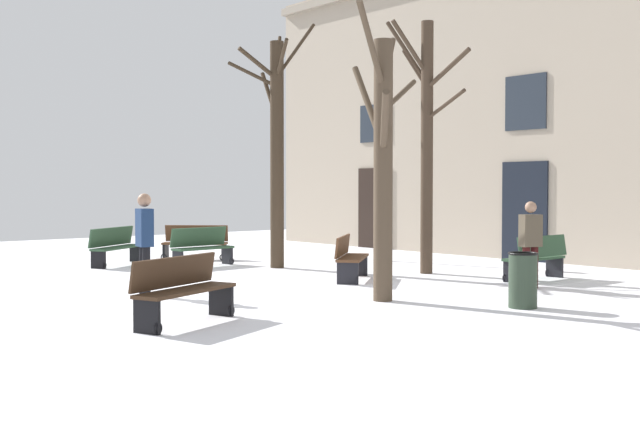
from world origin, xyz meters
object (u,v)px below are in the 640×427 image
(tree_right_of_center, at_px, (276,146))
(bench_back_to_back_left, at_px, (350,257))
(tree_left_of_center, at_px, (427,138))
(bench_near_center_tree, at_px, (537,257))
(streetlamp, at_px, (383,174))
(person_strolling, at_px, (530,241))
(bench_facing_shops, at_px, (202,247))
(bench_near_lamp, at_px, (116,246))
(bench_by_litter_bin, at_px, (183,289))
(litter_bin, at_px, (523,280))
(tree_foreground, at_px, (383,159))
(bench_far_corner, at_px, (195,242))
(person_by_shop_door, at_px, (145,239))

(tree_right_of_center, relative_size, bench_back_to_back_left, 3.66)
(tree_left_of_center, bearing_deg, bench_near_center_tree, 19.55)
(tree_left_of_center, xyz_separation_m, streetlamp, (-2.73, 1.39, -0.71))
(bench_back_to_back_left, xyz_separation_m, person_strolling, (3.12, 1.67, 0.43))
(tree_left_of_center, relative_size, bench_facing_shops, 3.42)
(tree_left_of_center, distance_m, bench_near_lamp, 7.85)
(bench_facing_shops, bearing_deg, bench_back_to_back_left, -84.37)
(bench_by_litter_bin, height_order, person_strolling, person_strolling)
(bench_facing_shops, height_order, person_strolling, person_strolling)
(tree_left_of_center, relative_size, litter_bin, 6.41)
(bench_near_lamp, xyz_separation_m, bench_near_center_tree, (8.34, 5.11, -0.01))
(tree_left_of_center, relative_size, tree_right_of_center, 0.96)
(person_strolling, bearing_deg, litter_bin, 52.84)
(tree_foreground, bearing_deg, streetlamp, 135.26)
(streetlamp, bearing_deg, person_strolling, -17.46)
(streetlamp, bearing_deg, tree_left_of_center, -26.91)
(streetlamp, height_order, bench_far_corner, streetlamp)
(streetlamp, height_order, bench_near_lamp, streetlamp)
(tree_foreground, xyz_separation_m, person_by_shop_door, (-3.10, -2.68, -1.35))
(person_strolling, bearing_deg, bench_near_lamp, -46.04)
(tree_left_of_center, xyz_separation_m, litter_bin, (4.26, -2.49, -2.50))
(tree_left_of_center, bearing_deg, litter_bin, -30.32)
(bench_near_lamp, relative_size, bench_near_center_tree, 1.10)
(bench_near_center_tree, xyz_separation_m, bench_facing_shops, (-6.78, -3.66, 0.01))
(litter_bin, relative_size, bench_near_center_tree, 0.52)
(bench_back_to_back_left, bearing_deg, bench_by_litter_bin, 164.11)
(tree_left_of_center, bearing_deg, bench_far_corner, -161.16)
(tree_foreground, distance_m, bench_near_lamp, 8.64)
(bench_far_corner, xyz_separation_m, bench_facing_shops, (1.58, -0.78, 0.02))
(tree_foreground, distance_m, bench_near_center_tree, 4.81)
(bench_near_lamp, bearing_deg, bench_facing_shops, -81.16)
(tree_foreground, relative_size, person_by_shop_door, 2.66)
(bench_far_corner, bearing_deg, tree_right_of_center, -39.13)
(bench_near_lamp, bearing_deg, bench_back_to_back_left, -103.22)
(tree_right_of_center, xyz_separation_m, bench_near_center_tree, (5.33, 2.53, -2.38))
(bench_near_center_tree, distance_m, bench_facing_shops, 7.71)
(bench_by_litter_bin, relative_size, bench_facing_shops, 1.12)
(tree_left_of_center, xyz_separation_m, bench_by_litter_bin, (2.12, -7.24, -2.46))
(bench_back_to_back_left, relative_size, bench_facing_shops, 0.97)
(litter_bin, bearing_deg, bench_by_litter_bin, -114.24)
(tree_foreground, relative_size, streetlamp, 1.29)
(bench_far_corner, bearing_deg, bench_near_lamp, -135.05)
(person_by_shop_door, bearing_deg, tree_foreground, 51.76)
(bench_facing_shops, bearing_deg, person_by_shop_door, -137.31)
(tree_left_of_center, relative_size, bench_near_lamp, 3.05)
(litter_bin, xyz_separation_m, bench_far_corner, (-10.38, 0.41, 0.01))
(bench_near_lamp, bearing_deg, person_strolling, -100.60)
(person_strolling, height_order, person_by_shop_door, person_by_shop_door)
(person_by_shop_door, bearing_deg, bench_near_center_tree, 77.88)
(tree_foreground, height_order, person_by_shop_door, tree_foreground)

